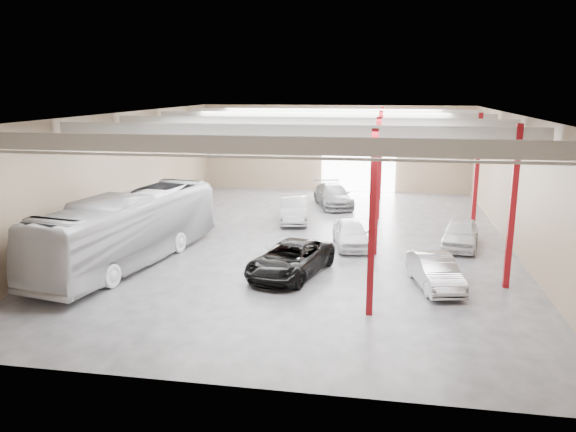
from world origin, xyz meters
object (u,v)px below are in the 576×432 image
(black_sedan, at_px, (291,259))
(car_right_far, at_px, (460,233))
(coach_bus, at_px, (129,229))
(car_row_a, at_px, (351,233))
(car_row_b, at_px, (294,209))
(car_row_c, at_px, (333,195))
(car_right_near, at_px, (435,271))

(black_sedan, height_order, car_right_far, black_sedan)
(coach_bus, xyz_separation_m, car_row_a, (10.43, 4.76, -0.99))
(car_row_a, bearing_deg, black_sedan, -126.49)
(car_row_b, bearing_deg, black_sedan, -90.84)
(car_row_c, bearing_deg, car_right_near, -86.84)
(car_row_b, bearing_deg, car_right_near, -63.38)
(coach_bus, bearing_deg, car_right_near, 5.81)
(coach_bus, distance_m, black_sedan, 8.08)
(car_row_a, xyz_separation_m, car_row_c, (-1.95, 10.40, 0.06))
(car_row_b, bearing_deg, coach_bus, -132.34)
(black_sedan, xyz_separation_m, car_row_c, (0.46, 15.60, 0.03))
(coach_bus, bearing_deg, car_row_a, 34.16)
(car_right_far, bearing_deg, coach_bus, -150.24)
(black_sedan, relative_size, car_right_near, 1.28)
(black_sedan, distance_m, car_row_a, 5.73)
(car_right_near, bearing_deg, coach_bus, 163.32)
(coach_bus, height_order, car_row_c, coach_bus)
(car_right_far, bearing_deg, car_row_b, 166.89)
(black_sedan, bearing_deg, car_row_a, 80.94)
(car_row_b, distance_m, car_row_c, 5.58)
(car_row_c, bearing_deg, black_sedan, -108.69)
(car_row_c, xyz_separation_m, car_right_far, (7.75, -9.46, -0.03))
(black_sedan, relative_size, car_row_b, 1.13)
(car_right_near, bearing_deg, car_right_far, 61.75)
(car_row_a, height_order, car_right_far, car_right_far)
(coach_bus, relative_size, car_row_b, 2.56)
(car_row_a, xyz_separation_m, car_right_far, (5.80, 0.94, 0.03))
(coach_bus, xyz_separation_m, car_row_c, (8.47, 15.16, -0.93))
(car_row_a, xyz_separation_m, car_right_near, (3.97, -5.72, -0.02))
(car_row_c, height_order, car_right_near, car_row_c)
(car_right_near, xyz_separation_m, car_right_far, (1.83, 6.66, 0.05))
(car_row_b, distance_m, car_right_far, 10.67)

